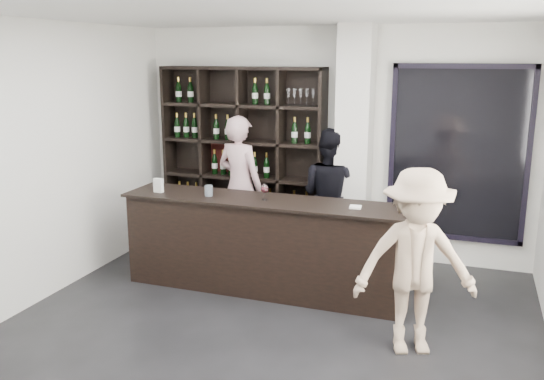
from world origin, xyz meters
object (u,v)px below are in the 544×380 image
at_px(customer, 416,262).
at_px(tasting_counter, 265,245).
at_px(wine_shelf, 243,159).
at_px(taster_pink, 240,185).
at_px(taster_black, 330,196).

bearing_deg(customer, tasting_counter, 134.50).
bearing_deg(wine_shelf, customer, -41.17).
distance_m(tasting_counter, customer, 1.89).
xyz_separation_m(taster_pink, taster_black, (1.19, 0.07, -0.06)).
bearing_deg(tasting_counter, taster_black, 70.13).
bearing_deg(taster_pink, wine_shelf, -62.41).
height_order(taster_pink, customer, taster_pink).
relative_size(tasting_counter, taster_pink, 1.75).
bearing_deg(wine_shelf, taster_black, -7.61).
distance_m(wine_shelf, tasting_counter, 1.71).
bearing_deg(taster_black, customer, 143.70).
bearing_deg(taster_pink, taster_black, -161.38).
bearing_deg(customer, taster_black, 102.23).
height_order(wine_shelf, taster_black, wine_shelf).
bearing_deg(customer, wine_shelf, 119.27).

